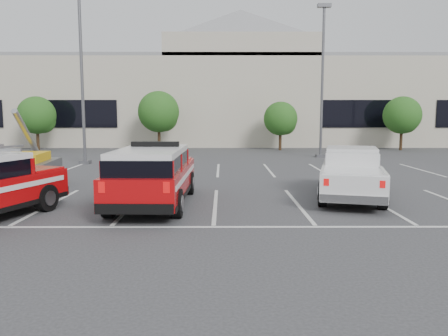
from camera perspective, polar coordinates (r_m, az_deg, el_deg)
The scene contains 12 objects.
ground at distance 14.31m, azimuth -1.15°, elevation -4.83°, with size 120.00×120.00×0.00m, color #323235.
stall_markings at distance 18.74m, azimuth -0.92°, elevation -1.99°, with size 23.00×15.00×0.01m, color silver.
convention_building at distance 45.91m, azimuth -0.26°, elevation 9.23°, with size 60.00×16.99×13.20m.
tree_left at distance 39.11m, azimuth -23.12°, elevation 6.21°, with size 3.07×3.07×4.42m.
tree_mid_left at distance 36.42m, azimuth -8.38°, elevation 7.09°, with size 3.37×3.37×4.85m.
tree_mid_right at distance 36.38m, azimuth 7.52°, elevation 6.26°, with size 2.77×2.77×3.99m.
tree_right at distance 38.99m, azimuth 22.34°, elevation 6.24°, with size 3.07×3.07×4.42m.
light_pole_left at distance 27.37m, azimuth -18.07°, elevation 11.38°, with size 0.90×0.60×10.24m.
light_pole_mid at distance 30.84m, azimuth 12.71°, elevation 11.02°, with size 0.90×0.60×10.24m.
fire_chief_suv at distance 14.29m, azimuth -9.21°, elevation -1.53°, with size 2.23×5.85×2.04m.
white_pickup at distance 16.17m, azimuth 16.26°, elevation -1.23°, with size 3.36×6.02×1.75m.
utility_rig at distance 19.20m, azimuth -25.01°, elevation -0.55°, with size 3.21×3.97×3.17m.
Camera 1 is at (0.24, -14.01, 2.93)m, focal length 35.00 mm.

